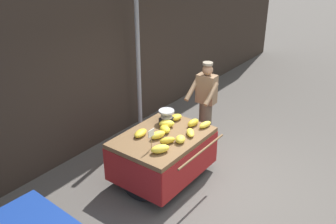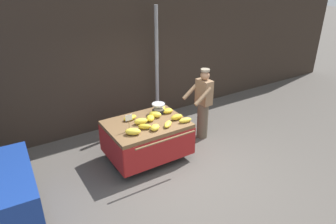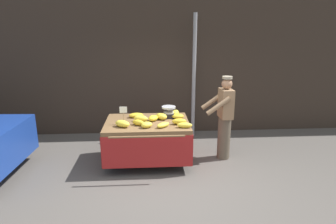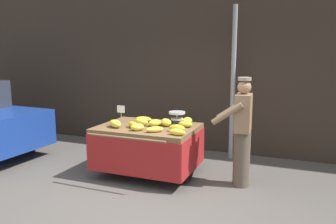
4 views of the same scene
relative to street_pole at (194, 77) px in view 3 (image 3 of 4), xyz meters
name	(u,v)px [view 3 (image 3 of 4)]	position (x,y,z in m)	size (l,w,h in m)	color
ground_plane	(173,187)	(-0.70, -2.48, -1.48)	(60.00, 60.00, 0.00)	#514C47
back_wall	(164,51)	(-0.70, 0.44, 0.61)	(16.00, 0.24, 4.18)	#332821
street_pole	(194,77)	(0.00, 0.00, 0.00)	(0.09, 0.09, 2.97)	gray
banana_cart	(147,132)	(-1.13, -1.49, -0.85)	(1.64, 1.41, 0.86)	brown
weighing_scale	(169,112)	(-0.69, -1.24, -0.51)	(0.28, 0.28, 0.24)	black
price_sign	(123,111)	(-1.57, -1.60, -0.38)	(0.14, 0.01, 0.34)	#997A51
banana_bunch_0	(163,125)	(-0.84, -1.85, -0.58)	(0.12, 0.28, 0.09)	yellow
banana_bunch_1	(153,118)	(-1.01, -1.45, -0.57)	(0.16, 0.23, 0.11)	yellow
banana_bunch_2	(179,121)	(-0.53, -1.70, -0.57)	(0.13, 0.27, 0.12)	gold
banana_bunch_3	(175,113)	(-0.55, -1.14, -0.56)	(0.15, 0.22, 0.13)	yellow
banana_bunch_4	(185,125)	(-0.45, -1.90, -0.58)	(0.11, 0.28, 0.10)	yellow
banana_bunch_5	(147,125)	(-1.14, -1.85, -0.57)	(0.16, 0.21, 0.11)	yellow
banana_bunch_6	(141,119)	(-1.25, -1.48, -0.56)	(0.13, 0.28, 0.13)	yellow
banana_bunch_7	(122,124)	(-1.58, -1.78, -0.56)	(0.16, 0.30, 0.13)	yellow
banana_bunch_8	(162,116)	(-0.84, -1.36, -0.56)	(0.16, 0.27, 0.13)	yellow
banana_bunch_9	(178,116)	(-0.52, -1.32, -0.58)	(0.17, 0.25, 0.10)	gold
banana_bunch_10	(138,123)	(-1.29, -1.71, -0.57)	(0.11, 0.26, 0.11)	gold
banana_bunch_11	(136,115)	(-1.36, -1.19, -0.58)	(0.16, 0.30, 0.10)	gold
vendor_person	(224,118)	(0.42, -1.38, -0.61)	(0.59, 0.53, 1.71)	brown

